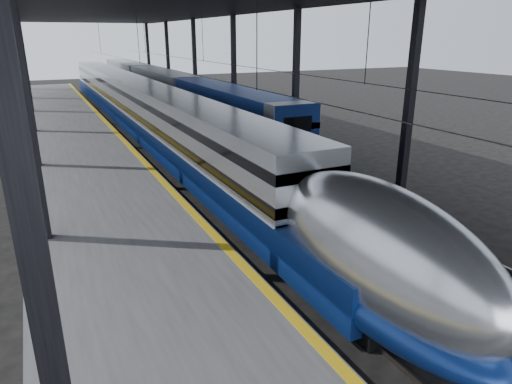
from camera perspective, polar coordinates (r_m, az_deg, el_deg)
ground at (r=14.00m, az=1.70°, el=-12.81°), size 160.00×160.00×0.00m
platform at (r=31.37m, az=-21.48°, el=4.97°), size 6.00×80.00×1.00m
yellow_strip at (r=31.57m, az=-16.53°, el=6.53°), size 0.30×80.00×0.01m
rails at (r=32.96m, az=-7.43°, el=6.01°), size 6.52×80.00×0.16m
canopy at (r=31.48m, az=-13.00°, el=21.68°), size 18.00×75.00×9.47m
tgv_train at (r=37.10m, az=-13.98°, el=9.89°), size 2.82×65.20×4.04m
second_train at (r=50.03m, az=-11.38°, el=12.42°), size 2.88×56.05×3.96m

